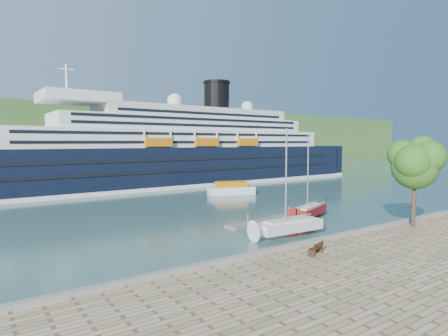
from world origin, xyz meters
TOP-DOWN VIEW (x-y plane):
  - ground at (0.00, 0.00)m, footprint 400.00×400.00m
  - far_hillside at (0.00, 145.00)m, footprint 400.00×50.00m
  - quay_coping at (0.00, -0.20)m, footprint 220.00×0.50m
  - cruise_ship at (5.15, 53.53)m, footprint 108.70×18.26m
  - park_bench at (-11.64, -2.72)m, footprint 1.83×1.17m
  - promenade_tree at (3.93, -1.93)m, footprint 6.11×6.11m
  - floating_pontoon at (-1.71, 11.90)m, footprint 16.50×3.47m
  - sailboat_white_near at (-6.47, 5.31)m, footprint 8.32×2.75m
  - sailboat_red at (1.68, 10.20)m, footprint 8.21×5.03m
  - tender_launch at (6.69, 33.97)m, footprint 9.14×5.39m

SIDE VIEW (x-z plane):
  - ground at x=0.00m, z-range 0.00..0.00m
  - floating_pontoon at x=-1.71m, z-range 0.00..0.36m
  - quay_coping at x=0.00m, z-range 1.00..1.30m
  - tender_launch at x=6.69m, z-range 0.00..2.39m
  - park_bench at x=-11.64m, z-range 1.00..2.09m
  - sailboat_red at x=1.68m, z-range 0.00..10.28m
  - sailboat_white_near at x=-6.47m, z-range 0.00..10.59m
  - promenade_tree at x=3.93m, z-range 1.00..11.12m
  - far_hillside at x=0.00m, z-range 0.00..24.00m
  - cruise_ship at x=5.15m, z-range 0.00..24.33m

